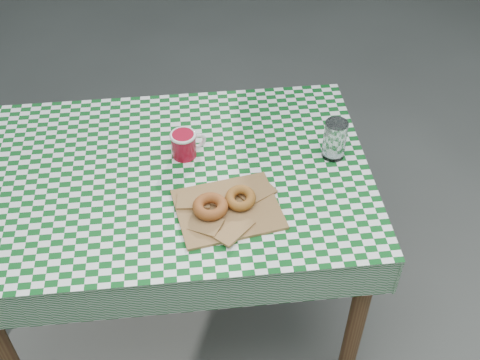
% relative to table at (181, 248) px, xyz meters
% --- Properties ---
extents(ground, '(60.00, 60.00, 0.00)m').
position_rel_table_xyz_m(ground, '(0.14, 0.19, -0.38)').
color(ground, '#4C4C48').
rests_on(ground, ground).
extents(table, '(1.32, 0.91, 0.75)m').
position_rel_table_xyz_m(table, '(0.00, 0.00, 0.00)').
color(table, '#58311E').
rests_on(table, ground).
extents(tablecloth, '(1.34, 0.93, 0.01)m').
position_rel_table_xyz_m(tablecloth, '(0.00, 0.00, 0.38)').
color(tablecloth, '#0C4E1A').
rests_on(tablecloth, table).
extents(paper_bag, '(0.36, 0.31, 0.02)m').
position_rel_table_xyz_m(paper_bag, '(0.17, -0.17, 0.39)').
color(paper_bag, '#9A7143').
rests_on(paper_bag, tablecloth).
extents(bagel_front, '(0.11, 0.11, 0.03)m').
position_rel_table_xyz_m(bagel_front, '(0.12, -0.19, 0.41)').
color(bagel_front, brown).
rests_on(bagel_front, paper_bag).
extents(bagel_back, '(0.12, 0.12, 0.03)m').
position_rel_table_xyz_m(bagel_back, '(0.21, -0.15, 0.41)').
color(bagel_back, brown).
rests_on(bagel_back, paper_bag).
extents(coffee_mug, '(0.21, 0.21, 0.09)m').
position_rel_table_xyz_m(coffee_mug, '(0.04, 0.09, 0.43)').
color(coffee_mug, maroon).
rests_on(coffee_mug, tablecloth).
extents(drinking_glass, '(0.08, 0.08, 0.14)m').
position_rel_table_xyz_m(drinking_glass, '(0.54, 0.06, 0.45)').
color(drinking_glass, white).
rests_on(drinking_glass, tablecloth).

